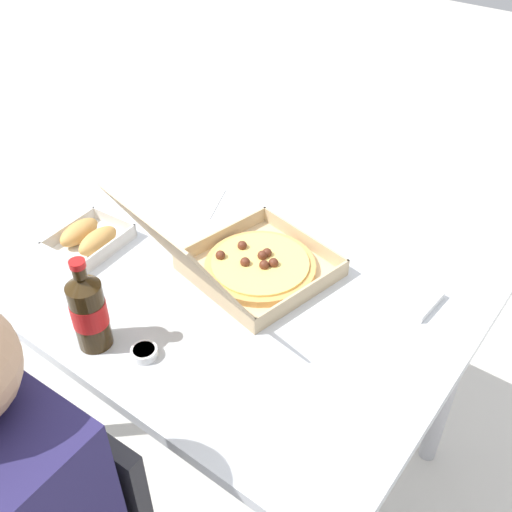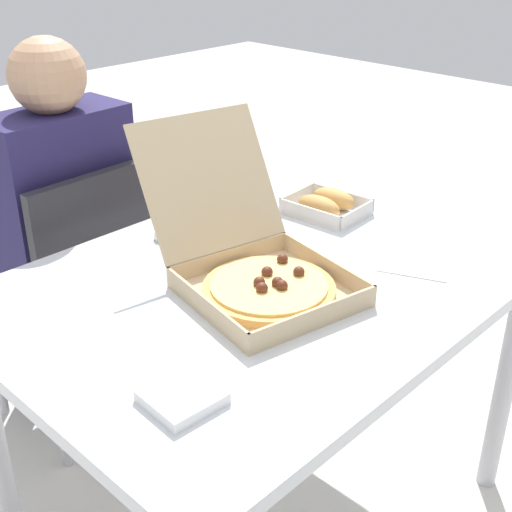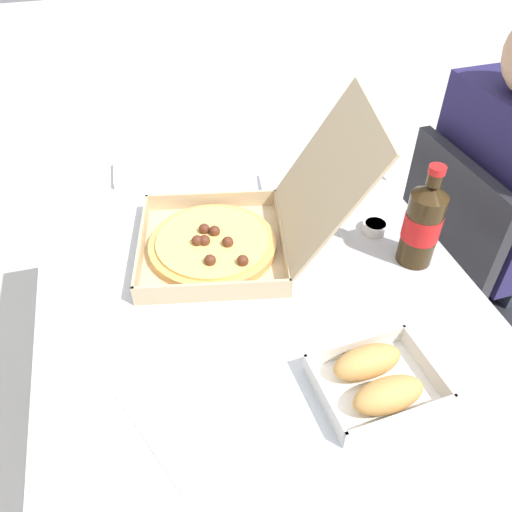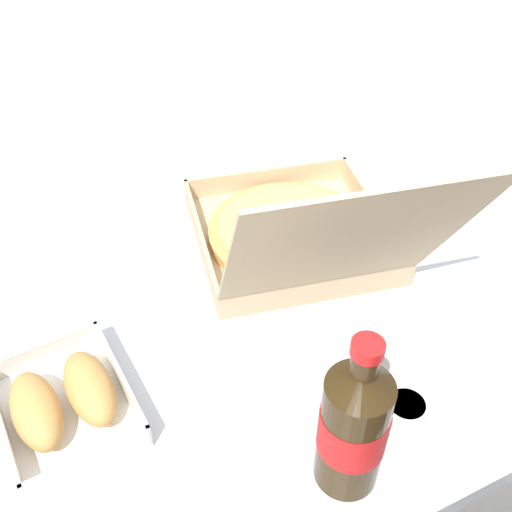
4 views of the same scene
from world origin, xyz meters
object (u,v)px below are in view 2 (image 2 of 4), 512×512
object	(u,v)px
chair	(76,284)
napkin_pile	(182,397)
cola_bottle	(190,185)
paper_menu	(419,256)
bread_side_box	(326,204)
diner_person	(55,211)
dipping_sauce_cup	(166,234)
pizza_box_open	(258,269)

from	to	relation	value
chair	napkin_pile	world-z (taller)	chair
cola_bottle	paper_menu	distance (m)	0.57
bread_side_box	napkin_pile	distance (m)	0.81
chair	bread_side_box	bearing A→B (deg)	-51.22
bread_side_box	diner_person	bearing A→B (deg)	126.07
bread_side_box	dipping_sauce_cup	xyz separation A→B (m)	(-0.38, 0.18, -0.01)
diner_person	dipping_sauce_cup	size ratio (longest dim) A/B	20.54
diner_person	dipping_sauce_cup	distance (m)	0.42
pizza_box_open	cola_bottle	world-z (taller)	pizza_box_open
diner_person	paper_menu	distance (m)	0.98
napkin_pile	dipping_sauce_cup	bearing A→B (deg)	53.07
chair	paper_menu	xyz separation A→B (m)	(0.39, -0.84, 0.24)
diner_person	pizza_box_open	world-z (taller)	diner_person
bread_side_box	paper_menu	bearing A→B (deg)	-98.11
dipping_sauce_cup	bread_side_box	bearing A→B (deg)	-25.44
diner_person	bread_side_box	distance (m)	0.74
pizza_box_open	bread_side_box	size ratio (longest dim) A/B	2.53
bread_side_box	chair	bearing A→B (deg)	128.78
paper_menu	dipping_sauce_cup	distance (m)	0.59
paper_menu	napkin_pile	bearing A→B (deg)	157.83
bread_side_box	cola_bottle	size ratio (longest dim) A/B	0.89
napkin_pile	bread_side_box	bearing A→B (deg)	22.54
bread_side_box	dipping_sauce_cup	world-z (taller)	bread_side_box
paper_menu	dipping_sauce_cup	world-z (taller)	dipping_sauce_cup
cola_bottle	dipping_sauce_cup	world-z (taller)	cola_bottle
diner_person	napkin_pile	world-z (taller)	diner_person
napkin_pile	paper_menu	bearing A→B (deg)	0.65
cola_bottle	chair	bearing A→B (deg)	116.73
paper_menu	pizza_box_open	bearing A→B (deg)	133.16
bread_side_box	paper_menu	distance (m)	0.31
dipping_sauce_cup	napkin_pile	bearing A→B (deg)	-126.93
pizza_box_open	dipping_sauce_cup	size ratio (longest dim) A/B	9.04
diner_person	napkin_pile	bearing A→B (deg)	-109.19
diner_person	paper_menu	world-z (taller)	diner_person
napkin_pile	dipping_sauce_cup	xyz separation A→B (m)	(0.37, 0.49, 0.00)
pizza_box_open	napkin_pile	bearing A→B (deg)	-154.28
diner_person	napkin_pile	xyz separation A→B (m)	(-0.31, -0.90, 0.05)
cola_bottle	dipping_sauce_cup	bearing A→B (deg)	-162.00
napkin_pile	dipping_sauce_cup	distance (m)	0.61
diner_person	pizza_box_open	bearing A→B (deg)	-87.49
chair	dipping_sauce_cup	xyz separation A→B (m)	(0.05, -0.35, 0.25)
diner_person	bread_side_box	world-z (taller)	diner_person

